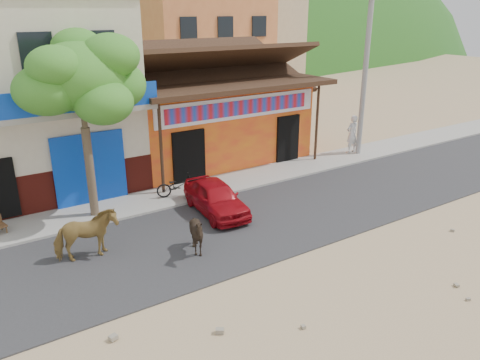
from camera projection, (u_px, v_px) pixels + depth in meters
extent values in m
plane|color=#9E825B|center=(312.00, 251.00, 13.67)|extent=(120.00, 120.00, 0.00)
cube|color=#28282B|center=(262.00, 220.00, 15.63)|extent=(60.00, 5.00, 0.04)
cube|color=gray|center=(210.00, 187.00, 18.37)|extent=(60.00, 2.00, 0.12)
cube|color=orange|center=(204.00, 119.00, 21.94)|extent=(8.00, 6.00, 3.60)
cube|color=beige|center=(28.00, 98.00, 17.50)|extent=(7.00, 6.00, 7.00)
cube|color=#CC723F|center=(194.00, 18.00, 35.10)|extent=(9.00, 9.00, 12.00)
cube|color=tan|center=(248.00, 27.00, 44.78)|extent=(8.00, 8.00, 10.00)
cylinder|color=gray|center=(365.00, 68.00, 21.18)|extent=(0.24, 0.24, 8.00)
imported|color=olive|center=(86.00, 235.00, 12.93)|extent=(1.77, 0.93, 1.44)
imported|color=black|center=(197.00, 234.00, 13.26)|extent=(1.41, 1.36, 1.19)
imported|color=#9E0B13|center=(216.00, 197.00, 15.97)|extent=(1.63, 3.41, 1.12)
imported|color=black|center=(178.00, 186.00, 17.20)|extent=(1.67, 1.03, 0.83)
imported|color=silver|center=(352.00, 134.00, 22.37)|extent=(0.67, 0.45, 1.82)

